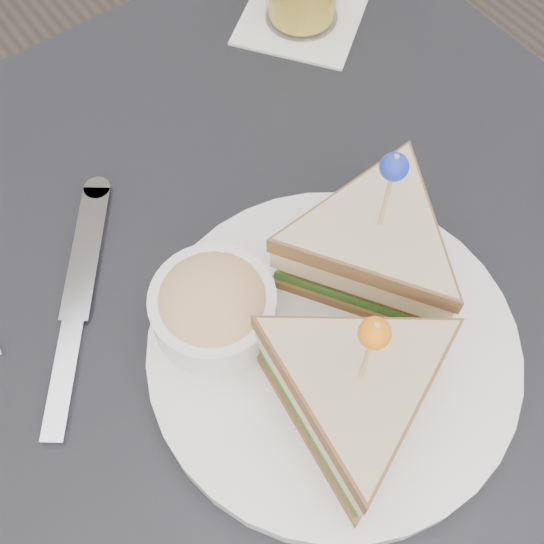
% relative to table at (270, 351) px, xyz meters
% --- Properties ---
extents(ground_plane, '(3.50, 3.50, 0.00)m').
position_rel_table_xyz_m(ground_plane, '(0.00, 0.00, -0.67)').
color(ground_plane, '#3F3833').
extents(table, '(0.80, 0.80, 0.75)m').
position_rel_table_xyz_m(table, '(0.00, 0.00, 0.00)').
color(table, black).
rests_on(table, ground).
extents(plate_meal, '(0.34, 0.32, 0.17)m').
position_rel_table_xyz_m(plate_meal, '(0.03, -0.06, 0.12)').
color(plate_meal, white).
rests_on(plate_meal, table).
extents(cutlery_knife, '(0.17, 0.21, 0.01)m').
position_rel_table_xyz_m(cutlery_knife, '(-0.13, 0.10, 0.08)').
color(cutlery_knife, '#B6B9C1').
rests_on(cutlery_knife, table).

